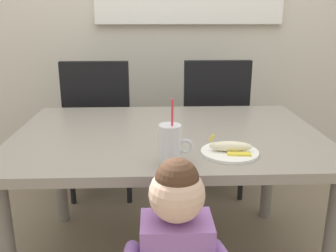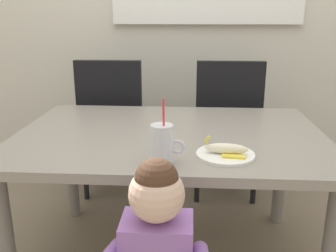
{
  "view_description": "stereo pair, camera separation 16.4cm",
  "coord_description": "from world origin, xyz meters",
  "views": [
    {
      "loc": [
        -0.07,
        -1.67,
        1.24
      ],
      "look_at": [
        -0.0,
        -0.1,
        0.76
      ],
      "focal_mm": 39.75,
      "sensor_mm": 36.0,
      "label": 1
    },
    {
      "loc": [
        0.1,
        -1.67,
        1.24
      ],
      "look_at": [
        -0.0,
        -0.1,
        0.76
      ],
      "focal_mm": 39.75,
      "sensor_mm": 36.0,
      "label": 2
    }
  ],
  "objects": [
    {
      "name": "toddler_standing",
      "position": [
        -0.0,
        -0.68,
        0.53
      ],
      "size": [
        0.33,
        0.24,
        0.84
      ],
      "color": "#3F4760",
      "rests_on": "ground"
    },
    {
      "name": "dining_chair_left",
      "position": [
        -0.43,
        0.73,
        0.54
      ],
      "size": [
        0.44,
        0.44,
        0.96
      ],
      "rotation": [
        0.0,
        0.0,
        3.14
      ],
      "color": "black",
      "rests_on": "ground"
    },
    {
      "name": "snack_plate",
      "position": [
        0.23,
        -0.29,
        0.71
      ],
      "size": [
        0.23,
        0.23,
        0.01
      ],
      "primitive_type": "cylinder",
      "color": "white",
      "rests_on": "dining_table"
    },
    {
      "name": "dining_chair_right",
      "position": [
        0.34,
        0.75,
        0.54
      ],
      "size": [
        0.44,
        0.45,
        0.96
      ],
      "rotation": [
        0.0,
        0.0,
        3.14
      ],
      "color": "black",
      "rests_on": "ground"
    },
    {
      "name": "dining_table",
      "position": [
        0.0,
        0.0,
        0.62
      ],
      "size": [
        1.44,
        0.99,
        0.7
      ],
      "color": "gray",
      "rests_on": "ground"
    },
    {
      "name": "peeled_banana",
      "position": [
        0.24,
        -0.3,
        0.73
      ],
      "size": [
        0.17,
        0.12,
        0.07
      ],
      "rotation": [
        0.0,
        0.0,
        -0.11
      ],
      "color": "#F4EAC6",
      "rests_on": "snack_plate"
    },
    {
      "name": "milk_cup",
      "position": [
        -0.01,
        -0.38,
        0.77
      ],
      "size": [
        0.13,
        0.08,
        0.25
      ],
      "color": "silver",
      "rests_on": "dining_table"
    }
  ]
}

